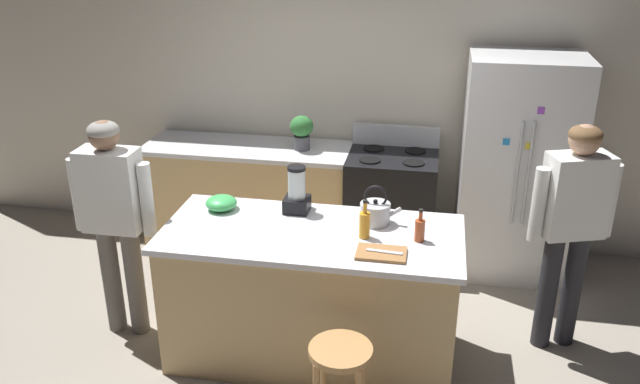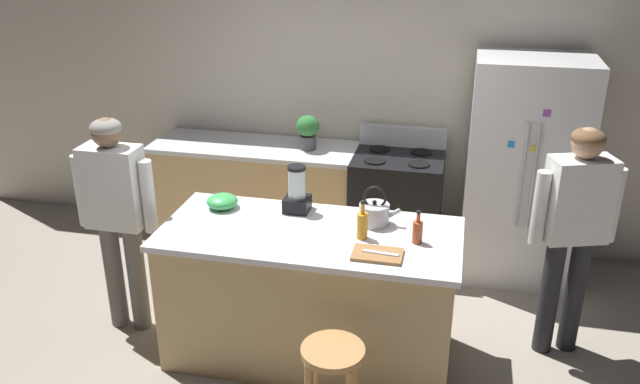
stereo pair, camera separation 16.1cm
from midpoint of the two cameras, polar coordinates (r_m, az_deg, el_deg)
The scene contains 17 objects.
ground_plane at distance 4.70m, azimuth -1.70°, elevation -13.94°, with size 14.00×14.00×0.00m, color #9E9384.
back_wall at distance 5.86m, azimuth 2.16°, elevation 8.46°, with size 8.00×0.10×2.70m, color beige.
kitchen_island at distance 4.43m, azimuth -1.77°, elevation -8.98°, with size 1.94×0.88×0.95m.
back_counter_run at distance 5.94m, azimuth -6.19°, elevation -0.37°, with size 2.00×0.64×0.95m.
refrigerator at distance 5.54m, azimuth 16.06°, elevation 2.01°, with size 0.90×0.73×1.85m.
stove_range at distance 5.71m, azimuth 5.41°, elevation -1.24°, with size 0.76×0.65×1.13m.
person_by_island_left at distance 4.69m, azimuth -18.55°, elevation -1.50°, with size 0.59×0.22×1.61m.
person_by_sink_right at distance 4.58m, azimuth 20.25°, elevation -2.14°, with size 0.59×0.34×1.63m.
bar_stool at distance 3.78m, azimuth 0.53°, elevation -15.16°, with size 0.36×0.36×0.63m.
potted_plant at distance 5.61m, azimuth -2.44°, elevation 5.42°, with size 0.20×0.20×0.30m.
blender_appliance at distance 4.43m, azimuth -3.09°, elevation -0.06°, with size 0.17×0.17×0.33m.
bottle_cooking_sauce at distance 4.08m, azimuth 7.61°, elevation -3.28°, with size 0.06×0.06×0.22m.
bottle_soda at distance 4.08m, azimuth 2.79°, elevation -2.82°, with size 0.07×0.07×0.26m.
mixing_bowl at distance 4.54m, azimuth -9.65°, elevation -0.95°, with size 0.22×0.22×0.10m, color #3FB259.
tea_kettle at distance 4.28m, azimuth 3.79°, elevation -1.78°, with size 0.28×0.20×0.27m.
cutting_board at distance 3.92m, azimuth 4.21°, elevation -5.39°, with size 0.30×0.20×0.02m, color #9E6B3D.
chef_knife at distance 3.91m, azimuth 4.51°, elevation -5.24°, with size 0.22×0.03×0.01m, color #B7BABF.
Camera 1 is at (0.73, -3.68, 2.83)m, focal length 36.54 mm.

